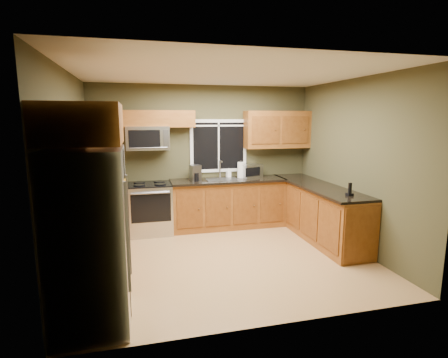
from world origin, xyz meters
name	(u,v)px	position (x,y,z in m)	size (l,w,h in m)	color
floor	(226,258)	(0.00, 0.00, 0.00)	(4.20, 4.20, 0.00)	#AF804C
ceiling	(227,73)	(0.00, 0.00, 2.70)	(4.20, 4.20, 0.00)	white
back_wall	(203,156)	(0.00, 1.80, 1.35)	(4.20, 4.20, 0.00)	#3F3D24
front_wall	(274,196)	(0.00, -1.80, 1.35)	(4.20, 4.20, 0.00)	#3F3D24
left_wall	(70,175)	(-2.10, 0.00, 1.35)	(3.60, 3.60, 0.00)	#3F3D24
right_wall	(354,165)	(2.10, 0.00, 1.35)	(3.60, 3.60, 0.00)	#3F3D24
window	(219,146)	(0.30, 1.78, 1.55)	(1.12, 0.03, 1.02)	white
base_cabinets_left	(102,229)	(-1.80, 0.48, 0.45)	(0.60, 2.65, 0.90)	brown
countertop_left	(102,198)	(-1.78, 0.48, 0.92)	(0.65, 2.65, 0.04)	black
base_cabinets_back	(228,204)	(0.42, 1.50, 0.45)	(2.17, 0.60, 0.90)	brown
countertop_back	(228,180)	(0.42, 1.48, 0.92)	(2.17, 0.65, 0.04)	black
base_cabinets_peninsula	(318,212)	(1.80, 0.54, 0.45)	(0.60, 2.52, 0.90)	brown
countertop_peninsula	(317,186)	(1.78, 0.55, 0.92)	(0.65, 2.50, 0.04)	black
upper_cabinets_left	(86,134)	(-1.94, 0.48, 1.86)	(0.33, 2.65, 0.72)	brown
upper_cabinets_back_left	(158,119)	(-0.85, 1.64, 2.07)	(1.30, 0.33, 0.30)	brown
upper_cabinets_back_right	(277,130)	(1.45, 1.64, 1.86)	(1.30, 0.33, 0.72)	brown
upper_cabinet_over_fridge	(81,124)	(-1.74, -1.30, 2.03)	(0.72, 0.90, 0.38)	brown
refrigerator	(89,239)	(-1.74, -1.30, 0.90)	(0.74, 0.90, 1.80)	#B7B7BC
range	(150,208)	(-1.05, 1.47, 0.47)	(0.76, 0.69, 0.94)	#B7B7BC
microwave	(148,138)	(-1.05, 1.61, 1.73)	(0.76, 0.41, 0.42)	#B7B7BC
sink	(222,179)	(0.30, 1.49, 0.95)	(0.60, 0.42, 0.36)	slate
toaster_oven	(250,171)	(0.90, 1.62, 1.07)	(0.48, 0.43, 0.25)	#B7B7BC
coffee_maker	(195,173)	(-0.21, 1.48, 1.08)	(0.21, 0.26, 0.29)	slate
kettle	(193,173)	(-0.24, 1.65, 1.05)	(0.18, 0.18, 0.24)	#B7B7BC
paper_towel_roll	(241,170)	(0.69, 1.58, 1.09)	(0.17, 0.17, 0.33)	white
soap_bottle_a	(199,173)	(-0.15, 1.50, 1.08)	(0.11, 0.11, 0.27)	#F2A316
soap_bottle_b	(229,173)	(0.48, 1.70, 1.03)	(0.08, 0.08, 0.18)	white
soap_bottle_c	(192,175)	(-0.25, 1.62, 1.02)	(0.12, 0.12, 0.16)	white
cordless_phone	(350,192)	(1.81, -0.34, 1.00)	(0.09, 0.09, 0.20)	black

